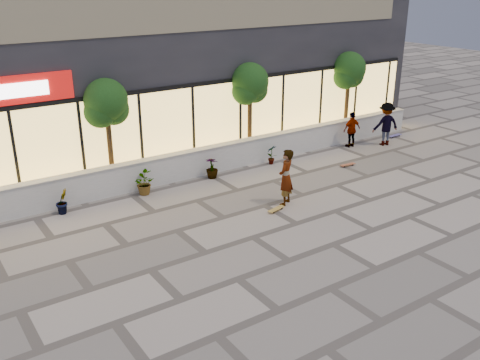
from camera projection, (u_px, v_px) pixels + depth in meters
ground at (333, 244)px, 15.19m from camera, size 80.00×80.00×0.00m
planter_wall at (207, 160)px, 20.40m from camera, size 22.00×0.42×1.04m
retail_building at (140, 45)px, 23.28m from camera, size 24.00×9.17×8.50m
shrub_b at (62, 201)px, 17.03m from camera, size 0.57×0.57×0.81m
shrub_c at (143, 183)px, 18.50m from camera, size 0.68×0.77×0.81m
shrub_d at (212, 168)px, 19.97m from camera, size 0.64×0.64×0.81m
shrub_e at (272, 154)px, 21.43m from camera, size 0.46×0.35×0.81m
tree_midwest at (106, 105)px, 18.21m from camera, size 1.60×1.50×3.92m
tree_mideast at (250, 86)px, 21.35m from camera, size 1.60×1.50×3.92m
tree_east at (349, 72)px, 24.23m from camera, size 1.60×1.50×3.92m
skater_center at (286, 177)px, 17.52m from camera, size 0.83×0.75×1.90m
skater_right_near at (352, 130)px, 23.43m from camera, size 0.94×0.42×1.57m
skater_right_far at (386, 124)px, 23.64m from camera, size 1.38×1.01×1.92m
skateboard_center at (276, 209)px, 17.30m from camera, size 0.72×0.34×0.08m
skateboard_right_near at (348, 165)px, 21.30m from camera, size 0.70×0.23×0.08m
skateboard_right_far at (395, 135)px, 25.07m from camera, size 0.79×0.24×0.09m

